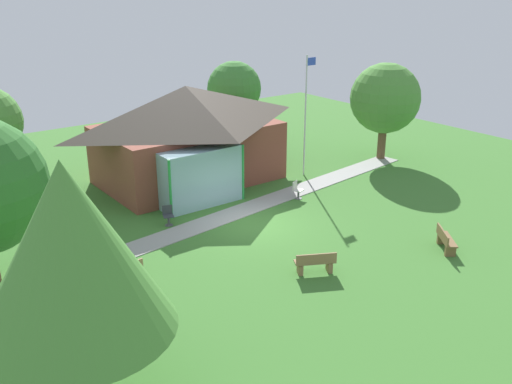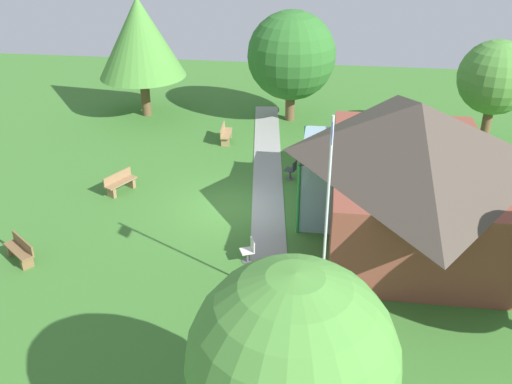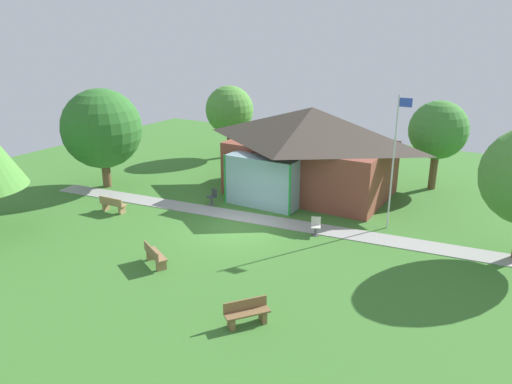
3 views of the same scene
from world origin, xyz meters
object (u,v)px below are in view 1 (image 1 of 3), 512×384
at_px(bench_front_center, 315,263).
at_px(patio_chair_west, 168,216).
at_px(flagpole, 306,111).
at_px(bench_front_right, 445,240).
at_px(tree_east_hedge, 385,98).
at_px(tree_lawn_corner, 70,249).
at_px(tree_behind_pavilion_right, 234,89).
at_px(patio_chair_lawn_spare, 297,190).
at_px(pavilion, 188,133).
at_px(bench_mid_left, 122,274).

relative_size(bench_front_center, patio_chair_west, 1.78).
xyz_separation_m(flagpole, bench_front_right, (-1.72, -10.33, -3.11)).
xyz_separation_m(bench_front_right, tree_east_hedge, (7.37, 9.82, 3.20)).
relative_size(tree_lawn_corner, tree_behind_pavilion_right, 1.23).
relative_size(bench_front_center, patio_chair_lawn_spare, 1.78).
height_order(bench_front_center, patio_chair_lawn_spare, patio_chair_lawn_spare).
distance_m(bench_front_center, tree_east_hedge, 15.49).
relative_size(patio_chair_lawn_spare, tree_lawn_corner, 0.13).
xyz_separation_m(pavilion, tree_lawn_corner, (-10.80, -13.15, 1.73)).
bearing_deg(tree_lawn_corner, pavilion, 50.61).
distance_m(pavilion, patio_chair_west, 6.17).
bearing_deg(bench_front_right, tree_behind_pavilion_right, -148.88).
height_order(flagpole, bench_front_center, flagpole).
bearing_deg(tree_lawn_corner, tree_east_hedge, 24.01).
bearing_deg(tree_east_hedge, tree_lawn_corner, -155.99).
xyz_separation_m(bench_mid_left, bench_front_right, (11.37, -5.12, 0.00)).
height_order(pavilion, tree_lawn_corner, tree_lawn_corner).
height_order(pavilion, patio_chair_west, pavilion).
xyz_separation_m(flagpole, patio_chair_lawn_spare, (-2.69, -2.54, -3.10)).
bearing_deg(bench_front_right, pavilion, -125.28).
xyz_separation_m(bench_mid_left, patio_chair_west, (3.82, 3.64, 0.01)).
bearing_deg(patio_chair_west, bench_mid_left, 61.66).
height_order(patio_chair_west, tree_behind_pavilion_right, tree_behind_pavilion_right).
height_order(tree_lawn_corner, tree_behind_pavilion_right, tree_lawn_corner).
distance_m(patio_chair_west, tree_behind_pavilion_right, 13.67).
bearing_deg(patio_chair_lawn_spare, tree_east_hedge, 170.32).
bearing_deg(pavilion, bench_front_right, -73.75).
bearing_deg(patio_chair_west, bench_front_right, 148.80).
xyz_separation_m(flagpole, bench_front_center, (-7.14, -8.66, -3.11)).
xyz_separation_m(bench_mid_left, tree_behind_pavilion_right, (13.65, 12.60, 3.16)).
distance_m(tree_behind_pavilion_right, tree_east_hedge, 9.40).
xyz_separation_m(flagpole, tree_lawn_corner, (-16.36, -10.32, 0.84)).
relative_size(pavilion, flagpole, 1.52).
xyz_separation_m(tree_behind_pavilion_right, tree_east_hedge, (5.08, -7.90, 0.04)).
distance_m(flagpole, tree_east_hedge, 5.67).
height_order(pavilion, bench_front_right, pavilion).
bearing_deg(tree_behind_pavilion_right, bench_front_center, -115.63).
bearing_deg(patio_chair_west, tree_behind_pavilion_right, -119.61).
xyz_separation_m(patio_chair_lawn_spare, tree_behind_pavilion_right, (3.26, 9.92, 3.15)).
distance_m(bench_front_center, patio_chair_west, 7.40).
xyz_separation_m(bench_mid_left, patio_chair_lawn_spare, (10.40, 2.67, 0.01)).
bearing_deg(tree_lawn_corner, bench_front_right, -0.06).
distance_m(patio_chair_west, tree_east_hedge, 15.29).
relative_size(flagpole, bench_front_center, 4.20).
relative_size(bench_front_right, patio_chair_lawn_spare, 1.68).
bearing_deg(bench_mid_left, tree_lawn_corner, -125.94).
bearing_deg(bench_front_center, pavilion, 109.96).
xyz_separation_m(bench_mid_left, tree_east_hedge, (18.73, 4.70, 3.20)).
bearing_deg(tree_lawn_corner, patio_chair_west, 50.96).
bearing_deg(tree_east_hedge, patio_chair_lawn_spare, -166.37).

